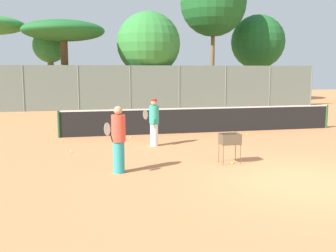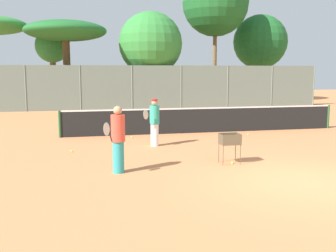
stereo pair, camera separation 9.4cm
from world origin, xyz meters
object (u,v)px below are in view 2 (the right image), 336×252
Objects in this scene: player_white_outfit at (154,122)px; player_red_cap at (118,139)px; ball_cart at (230,141)px; parked_car at (123,96)px; tennis_net at (204,120)px.

player_red_cap is (-1.56, -3.37, 0.04)m from player_white_outfit.
ball_cart is (1.60, -3.01, -0.22)m from player_white_outfit.
player_red_cap is 0.41× the size of parked_car.
tennis_net is 7.28× the size of player_white_outfit.
tennis_net is 14.86m from parked_car.
player_red_cap is 2.02× the size of ball_cart.
ball_cart is (3.17, 0.36, -0.26)m from player_red_cap.
tennis_net is 7.20m from player_red_cap.
tennis_net reaches higher than ball_cart.
parked_car is (2.25, 20.61, -0.23)m from player_red_cap.
player_red_cap reaches higher than tennis_net.
tennis_net is 2.84× the size of parked_car.
player_red_cap reaches higher than parked_car.
player_white_outfit reaches higher than parked_car.
player_red_cap is 3.20m from ball_cart.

